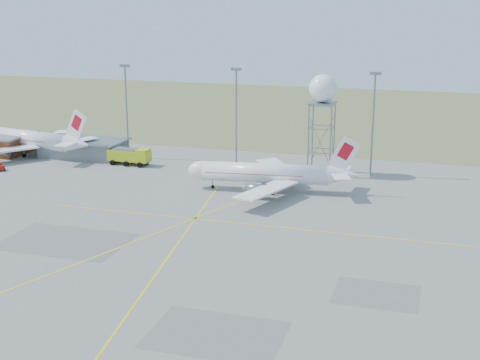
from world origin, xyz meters
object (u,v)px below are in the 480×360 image
(airliner_main, at_px, (268,174))
(baggage_tug, at_px, (0,168))
(airliner_far, at_px, (28,139))
(radar_tower, at_px, (322,119))
(fire_truck, at_px, (130,157))

(airliner_main, bearing_deg, baggage_tug, -5.65)
(airliner_far, relative_size, radar_tower, 1.69)
(airliner_main, height_order, baggage_tug, airliner_main)
(airliner_main, height_order, fire_truck, airliner_main)
(airliner_far, bearing_deg, fire_truck, -173.60)
(airliner_far, distance_m, baggage_tug, 15.12)
(fire_truck, relative_size, baggage_tug, 3.66)
(airliner_far, distance_m, radar_tower, 66.71)
(airliner_far, distance_m, fire_truck, 26.59)
(baggage_tug, bearing_deg, airliner_main, 32.92)
(radar_tower, bearing_deg, fire_truck, -173.65)
(radar_tower, height_order, baggage_tug, radar_tower)
(radar_tower, relative_size, fire_truck, 2.18)
(radar_tower, relative_size, baggage_tug, 7.97)
(airliner_main, distance_m, radar_tower, 18.50)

